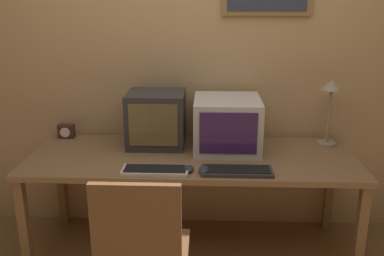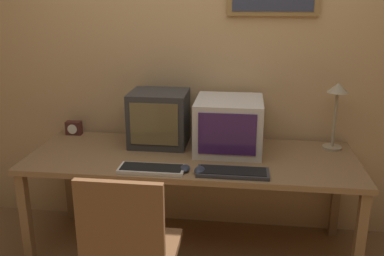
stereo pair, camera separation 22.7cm
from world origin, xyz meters
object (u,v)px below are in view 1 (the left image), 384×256
keyboard_side (237,171)px  mouse_near_keyboard (204,170)px  desk_lamp (331,97)px  monitor_right (227,124)px  keyboard_main (155,170)px  mouse_far_corner (189,169)px  monitor_left (156,119)px  desk_clock (66,131)px

keyboard_side → mouse_near_keyboard: 0.19m
desk_lamp → monitor_right: bearing=-170.9°
keyboard_main → keyboard_side: (0.48, 0.01, 0.00)m
mouse_far_corner → desk_lamp: bearing=28.5°
monitor_left → desk_clock: 0.71m
monitor_left → mouse_far_corner: bearing=-62.0°
desk_lamp → monitor_left: bearing=-177.5°
keyboard_main → mouse_far_corner: size_ratio=3.91×
monitor_left → keyboard_side: size_ratio=0.92×
desk_clock → desk_lamp: bearing=-2.2°
monitor_right → keyboard_side: size_ratio=1.08×
keyboard_side → mouse_far_corner: (-0.29, 0.01, 0.00)m
mouse_near_keyboard → desk_lamp: bearing=32.3°
monitor_left → keyboard_main: bearing=-84.4°
mouse_near_keyboard → keyboard_main: bearing=179.7°
mouse_far_corner → desk_lamp: 1.12m
mouse_near_keyboard → desk_clock: size_ratio=0.95×
keyboard_side → mouse_near_keyboard: mouse_near_keyboard is taller
keyboard_side → mouse_near_keyboard: bearing=-176.5°
keyboard_main → monitor_right: bearing=44.2°
monitor_left → desk_clock: size_ratio=3.43×
mouse_far_corner → keyboard_main: bearing=-173.1°
keyboard_side → mouse_far_corner: bearing=177.4°
desk_clock → desk_lamp: size_ratio=0.25×
monitor_left → mouse_near_keyboard: size_ratio=3.63×
monitor_left → desk_lamp: desk_lamp is taller
monitor_left → mouse_far_corner: size_ratio=3.86×
keyboard_main → mouse_far_corner: bearing=6.9°
monitor_left → desk_clock: (-0.68, 0.12, -0.14)m
desk_clock → desk_lamp: desk_lamp is taller
mouse_near_keyboard → desk_lamp: desk_lamp is taller
desk_clock → keyboard_main: bearing=-39.9°
mouse_far_corner → mouse_near_keyboard: bearing=-15.4°
mouse_near_keyboard → desk_lamp: (0.85, 0.54, 0.32)m
monitor_left → keyboard_side: bearing=-41.8°
keyboard_main → mouse_near_keyboard: size_ratio=3.68×
mouse_far_corner → desk_clock: 1.10m
mouse_far_corner → keyboard_side: bearing=-2.6°
keyboard_main → desk_lamp: (1.14, 0.54, 0.33)m
monitor_left → monitor_right: monitor_left is taller
mouse_far_corner → desk_clock: (-0.93, 0.58, 0.03)m
keyboard_side → monitor_left: bearing=138.2°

